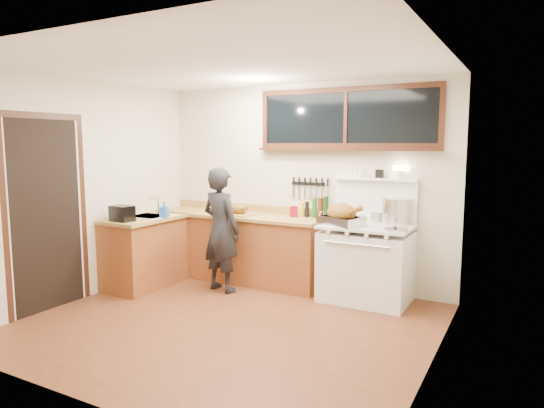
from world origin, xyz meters
The scene contains 20 objects.
ground_plane centered at (0.00, 0.00, -0.01)m, with size 4.00×3.50×0.02m, color #522815.
room_shell centered at (0.00, 0.00, 1.65)m, with size 4.10×3.60×2.65m.
counter_back centered at (-0.80, 1.45, 0.45)m, with size 2.44×0.64×1.00m.
counter_left centered at (-1.70, 0.62, 0.45)m, with size 0.64×1.09×0.90m.
sink_unit centered at (-1.68, 0.70, 0.85)m, with size 0.50×0.45×0.37m.
vintage_stove centered at (1.00, 1.41, 0.47)m, with size 1.02×0.74×1.58m.
back_window centered at (0.60, 1.72, 2.06)m, with size 2.32×0.13×0.77m.
left_doorway centered at (-1.99, -0.55, 1.09)m, with size 0.02×1.04×2.17m.
knife_strip centered at (0.12, 1.73, 1.31)m, with size 0.52×0.03×0.28m.
man centered at (-0.71, 0.92, 0.77)m, with size 0.63×0.48×1.55m.
soap_bottle centered at (-1.43, 0.71, 1.00)m, with size 0.11×0.12×0.21m.
toaster centered at (-1.70, 0.26, 0.99)m, with size 0.29×0.21×0.19m.
cutting_board centered at (-0.73, 1.37, 0.95)m, with size 0.46×0.38×0.14m.
roast_turkey centered at (0.74, 1.28, 1.00)m, with size 0.56×0.49×0.26m.
stockpot centered at (1.27, 1.63, 1.05)m, with size 0.43×0.43×0.31m.
saucepan centered at (1.04, 1.66, 0.96)m, with size 0.20×0.30×0.12m.
pot_lid centered at (1.38, 1.21, 0.91)m, with size 0.33×0.33×0.04m.
coffee_tin centered at (-0.02, 1.57, 0.97)m, with size 0.11×0.10×0.14m.
pitcher centered at (0.00, 1.64, 1.00)m, with size 0.11×0.11×0.19m.
bottle_cluster centered at (0.27, 1.63, 1.02)m, with size 0.39×0.07×0.28m.
Camera 1 is at (2.67, -3.98, 1.84)m, focal length 32.00 mm.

